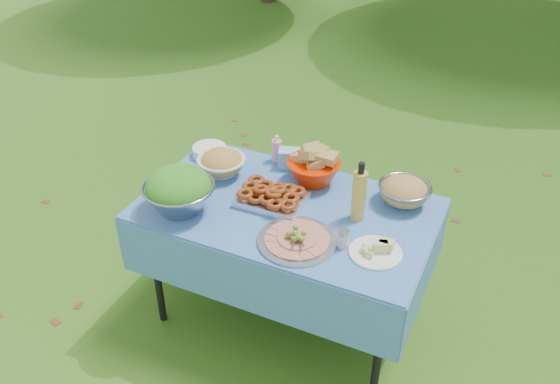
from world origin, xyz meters
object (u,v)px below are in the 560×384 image
at_px(oil_bottle, 359,191).
at_px(pasta_bowl_steel, 404,191).
at_px(charcuterie_platter, 297,235).
at_px(salad_bowl, 179,190).
at_px(plate_stack, 209,151).
at_px(picnic_table, 286,265).
at_px(bread_bowl, 314,166).

bearing_deg(oil_bottle, pasta_bowl_steel, 53.11).
distance_m(charcuterie_platter, oil_bottle, 0.37).
xyz_separation_m(salad_bowl, plate_stack, (-0.15, 0.52, -0.09)).
xyz_separation_m(picnic_table, pasta_bowl_steel, (0.52, 0.29, 0.45)).
relative_size(picnic_table, bread_bowl, 5.07).
bearing_deg(oil_bottle, charcuterie_platter, -122.95).
bearing_deg(charcuterie_platter, salad_bowl, -178.77).
bearing_deg(salad_bowl, pasta_bowl_steel, 28.37).
distance_m(salad_bowl, charcuterie_platter, 0.63).
bearing_deg(oil_bottle, bread_bowl, 146.46).
xyz_separation_m(charcuterie_platter, oil_bottle, (0.19, 0.29, 0.11)).
relative_size(bread_bowl, charcuterie_platter, 0.78).
bearing_deg(charcuterie_platter, picnic_table, 124.58).
height_order(charcuterie_platter, oil_bottle, oil_bottle).
bearing_deg(plate_stack, bread_bowl, -0.51).
distance_m(bread_bowl, charcuterie_platter, 0.52).
relative_size(picnic_table, salad_bowl, 4.13).
bearing_deg(charcuterie_platter, pasta_bowl_steel, 55.30).
relative_size(pasta_bowl_steel, oil_bottle, 0.83).
bearing_deg(pasta_bowl_steel, plate_stack, -179.59).
xyz_separation_m(salad_bowl, oil_bottle, (0.82, 0.31, 0.04)).
xyz_separation_m(picnic_table, oil_bottle, (0.35, 0.07, 0.54)).
xyz_separation_m(pasta_bowl_steel, charcuterie_platter, (-0.36, -0.52, -0.03)).
distance_m(salad_bowl, plate_stack, 0.55).
relative_size(salad_bowl, bread_bowl, 1.23).
distance_m(pasta_bowl_steel, charcuterie_platter, 0.63).
height_order(bread_bowl, oil_bottle, oil_bottle).
bearing_deg(pasta_bowl_steel, bread_bowl, -178.38).
relative_size(picnic_table, charcuterie_platter, 3.93).
distance_m(picnic_table, salad_bowl, 0.73).
height_order(salad_bowl, plate_stack, salad_bowl).
relative_size(plate_stack, pasta_bowl_steel, 0.74).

